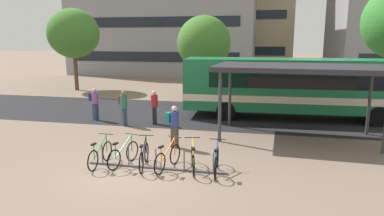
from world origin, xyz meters
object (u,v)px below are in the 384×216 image
object	(u,v)px
transit_shelter	(300,70)
parked_bicycle_green_0	(100,155)
parked_bicycle_blue_5	(216,161)
street_tree_1	(204,43)
parked_bicycle_black_2	(144,157)
commuter_black_pack_2	(154,105)
commuter_navy_pack_1	(95,102)
commuter_teal_pack_0	(174,124)
city_bus	(297,86)
parked_bicycle_orange_3	(168,158)
street_tree_0	(73,33)
parked_bicycle_yellow_4	(193,159)
commuter_maroon_pack_3	(123,105)
parked_bicycle_green_1	(123,154)

from	to	relation	value
transit_shelter	parked_bicycle_green_0	bearing A→B (deg)	-141.75
parked_bicycle_blue_5	street_tree_1	xyz separation A→B (m)	(-3.13, 14.89, 3.54)
parked_bicycle_black_2	parked_bicycle_green_0	bearing A→B (deg)	84.40
commuter_black_pack_2	commuter_navy_pack_1	bearing A→B (deg)	-106.68
commuter_teal_pack_0	parked_bicycle_blue_5	bearing A→B (deg)	-40.06
city_bus	parked_bicycle_orange_3	bearing A→B (deg)	59.19
commuter_teal_pack_0	street_tree_0	distance (m)	18.39
commuter_black_pack_2	street_tree_0	distance (m)	14.59
city_bus	parked_bicycle_yellow_4	distance (m)	9.49
street_tree_1	transit_shelter	bearing A→B (deg)	-59.95
transit_shelter	parked_bicycle_blue_5	bearing A→B (deg)	-118.44
parked_bicycle_green_0	commuter_black_pack_2	xyz separation A→B (m)	(-0.04, 5.98, 0.61)
parked_bicycle_orange_3	street_tree_1	size ratio (longest dim) A/B	0.28
commuter_maroon_pack_3	commuter_black_pack_2	bearing A→B (deg)	66.68
parked_bicycle_yellow_4	city_bus	bearing A→B (deg)	-38.39
parked_bicycle_green_0	parked_bicycle_black_2	size ratio (longest dim) A/B	1.01
parked_bicycle_green_1	commuter_maroon_pack_3	size ratio (longest dim) A/B	0.95
parked_bicycle_green_0	street_tree_1	distance (m)	15.51
street_tree_1	commuter_maroon_pack_3	bearing A→B (deg)	-102.92
parked_bicycle_orange_3	street_tree_1	world-z (taller)	street_tree_1
commuter_black_pack_2	street_tree_1	distance (m)	9.60
parked_bicycle_black_2	commuter_teal_pack_0	xyz separation A→B (m)	(0.40, 2.34, 0.59)
parked_bicycle_green_1	commuter_black_pack_2	size ratio (longest dim) A/B	0.98
parked_bicycle_yellow_4	commuter_black_pack_2	bearing A→B (deg)	14.69
transit_shelter	commuter_navy_pack_1	distance (m)	10.39
parked_bicycle_orange_3	commuter_black_pack_2	xyz separation A→B (m)	(-2.36, 5.80, 0.61)
parked_bicycle_blue_5	commuter_teal_pack_0	world-z (taller)	commuter_teal_pack_0
parked_bicycle_yellow_4	street_tree_0	distance (m)	20.98
parked_bicycle_green_0	transit_shelter	bearing A→B (deg)	-53.81
transit_shelter	commuter_black_pack_2	world-z (taller)	transit_shelter
parked_bicycle_yellow_4	street_tree_1	bearing A→B (deg)	-5.40
commuter_maroon_pack_3	commuter_navy_pack_1	bearing A→B (deg)	-160.92
parked_bicycle_yellow_4	commuter_navy_pack_1	distance (m)	8.84
transit_shelter	street_tree_0	size ratio (longest dim) A/B	1.08
parked_bicycle_black_2	parked_bicycle_yellow_4	size ratio (longest dim) A/B	1.01
parked_bicycle_green_0	commuter_black_pack_2	bearing A→B (deg)	0.84
parked_bicycle_green_1	commuter_black_pack_2	xyz separation A→B (m)	(-0.79, 5.79, 0.61)
parked_bicycle_yellow_4	transit_shelter	size ratio (longest dim) A/B	0.23
parked_bicycle_blue_5	commuter_teal_pack_0	distance (m)	3.10
parked_bicycle_blue_5	commuter_navy_pack_1	size ratio (longest dim) A/B	1.00
commuter_navy_pack_1	street_tree_0	bearing A→B (deg)	148.10
transit_shelter	street_tree_0	xyz separation A→B (m)	(-16.88, 11.01, 1.69)
parked_bicycle_green_1	street_tree_0	xyz separation A→B (m)	(-10.90, 15.66, 4.27)
city_bus	transit_shelter	distance (m)	4.13
parked_bicycle_green_1	parked_bicycle_yellow_4	distance (m)	2.41
transit_shelter	commuter_teal_pack_0	xyz separation A→B (m)	(-4.82, -2.38, -1.99)
parked_bicycle_orange_3	commuter_maroon_pack_3	xyz separation A→B (m)	(-3.74, 5.15, 0.64)
city_bus	commuter_maroon_pack_3	distance (m)	9.13
parked_bicycle_green_1	parked_bicycle_blue_5	size ratio (longest dim) A/B	0.98
parked_bicycle_black_2	street_tree_1	bearing A→B (deg)	-7.62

